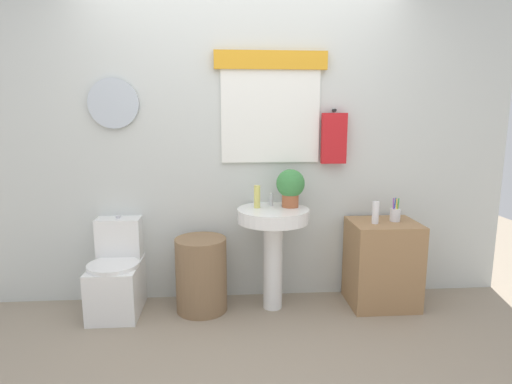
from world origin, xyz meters
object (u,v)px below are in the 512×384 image
at_px(soap_bottle, 257,197).
at_px(lotion_bottle, 375,213).
at_px(wooden_cabinet, 382,263).
at_px(potted_plant, 290,186).
at_px(pedestal_sink, 273,233).
at_px(toothbrush_cup, 395,214).
at_px(toilet, 117,277).
at_px(laundry_hamper, 201,274).

xyz_separation_m(soap_bottle, lotion_bottle, (0.91, -0.09, -0.12)).
relative_size(wooden_cabinet, lotion_bottle, 3.94).
bearing_deg(potted_plant, soap_bottle, -177.80).
distance_m(wooden_cabinet, soap_bottle, 1.14).
distance_m(pedestal_sink, wooden_cabinet, 0.92).
xyz_separation_m(potted_plant, toothbrush_cup, (0.83, -0.04, -0.23)).
bearing_deg(toilet, lotion_bottle, -2.09).
relative_size(soap_bottle, toothbrush_cup, 0.94).
bearing_deg(toilet, potted_plant, 1.15).
relative_size(toilet, soap_bottle, 4.18).
xyz_separation_m(laundry_hamper, potted_plant, (0.70, 0.06, 0.68)).
bearing_deg(soap_bottle, toilet, -179.10).
distance_m(potted_plant, toothbrush_cup, 0.86).
distance_m(toilet, soap_bottle, 1.25).
bearing_deg(potted_plant, wooden_cabinet, -4.64).
relative_size(toilet, laundry_hamper, 1.26).
bearing_deg(potted_plant, lotion_bottle, -8.78).
bearing_deg(laundry_hamper, wooden_cabinet, 0.00).
distance_m(toilet, laundry_hamper, 0.65).
bearing_deg(lotion_bottle, wooden_cabinet, 23.72).
bearing_deg(toothbrush_cup, pedestal_sink, -178.82).
bearing_deg(lotion_bottle, toothbrush_cup, 18.24).
height_order(soap_bottle, toothbrush_cup, soap_bottle).
relative_size(toilet, wooden_cabinet, 1.07).
height_order(pedestal_sink, wooden_cabinet, pedestal_sink).
bearing_deg(laundry_hamper, toilet, 177.09).
bearing_deg(laundry_hamper, pedestal_sink, 0.00).
height_order(soap_bottle, lotion_bottle, soap_bottle).
bearing_deg(wooden_cabinet, laundry_hamper, 180.00).
xyz_separation_m(laundry_hamper, lotion_bottle, (1.35, -0.04, 0.48)).
bearing_deg(toothbrush_cup, soap_bottle, 178.42).
relative_size(potted_plant, lotion_bottle, 1.71).
bearing_deg(potted_plant, toothbrush_cup, -2.76).
relative_size(laundry_hamper, potted_plant, 1.96).
bearing_deg(potted_plant, pedestal_sink, -156.80).
bearing_deg(lotion_bottle, laundry_hamper, 178.30).
height_order(toilet, laundry_hamper, toilet).
bearing_deg(wooden_cabinet, soap_bottle, 177.13).
bearing_deg(toothbrush_cup, wooden_cabinet, -167.62).
xyz_separation_m(potted_plant, lotion_bottle, (0.65, -0.10, -0.20)).
height_order(potted_plant, lotion_bottle, potted_plant).
relative_size(pedestal_sink, toothbrush_cup, 4.33).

